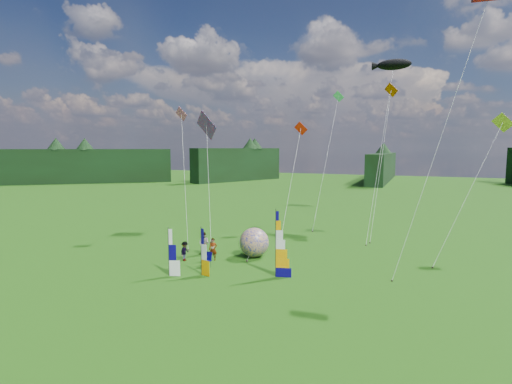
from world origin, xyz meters
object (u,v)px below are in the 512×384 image
at_px(bol_inflatable, 254,242).
at_px(spectator_b, 204,244).
at_px(side_banner_far, 169,253).
at_px(camp_chair, 206,260).
at_px(spectator_a, 213,249).
at_px(spectator_c, 185,251).
at_px(side_banner_left, 201,252).
at_px(feather_banner_main, 276,244).
at_px(spectator_d, 255,242).
at_px(kite_whale, 382,135).

xyz_separation_m(bol_inflatable, spectator_b, (-3.94, -1.03, -0.23)).
height_order(side_banner_far, camp_chair, side_banner_far).
height_order(spectator_a, spectator_c, spectator_a).
distance_m(side_banner_left, spectator_b, 5.18).
distance_m(feather_banner_main, side_banner_far, 7.20).
xyz_separation_m(bol_inflatable, spectator_d, (-0.46, 1.27, -0.25)).
distance_m(spectator_b, spectator_d, 4.18).
relative_size(feather_banner_main, side_banner_far, 1.38).
xyz_separation_m(feather_banner_main, spectator_b, (-7.19, 2.95, -1.29)).
bearing_deg(kite_whale, feather_banner_main, -104.77).
relative_size(spectator_a, spectator_c, 1.15).
height_order(feather_banner_main, spectator_c, feather_banner_main).
relative_size(bol_inflatable, camp_chair, 2.15).
bearing_deg(side_banner_left, kite_whale, 75.08).
height_order(spectator_a, camp_chair, spectator_a).
relative_size(side_banner_left, spectator_d, 1.77).
bearing_deg(feather_banner_main, spectator_c, 159.52).
distance_m(side_banner_far, kite_whale, 24.54).
bearing_deg(bol_inflatable, side_banner_left, -105.35).
relative_size(bol_inflatable, kite_whale, 0.12).
height_order(feather_banner_main, side_banner_left, feather_banner_main).
relative_size(side_banner_far, spectator_c, 2.16).
distance_m(spectator_d, camp_chair, 5.40).
distance_m(side_banner_left, camp_chair, 2.11).
xyz_separation_m(spectator_d, camp_chair, (-1.69, -5.12, -0.37)).
xyz_separation_m(side_banner_far, kite_whale, (11.60, 20.00, 8.22)).
height_order(feather_banner_main, spectator_a, feather_banner_main).
distance_m(spectator_b, camp_chair, 3.37).
relative_size(spectator_c, spectator_d, 0.82).
relative_size(feather_banner_main, spectator_d, 2.44).
bearing_deg(bol_inflatable, spectator_d, 109.82).
distance_m(feather_banner_main, bol_inflatable, 5.25).
relative_size(side_banner_left, spectator_b, 1.73).
height_order(spectator_b, kite_whale, kite_whale).
bearing_deg(side_banner_far, feather_banner_main, 2.41).
bearing_deg(spectator_a, bol_inflatable, 20.01).
xyz_separation_m(feather_banner_main, camp_chair, (-5.39, 0.14, -1.69)).
xyz_separation_m(spectator_b, spectator_d, (3.49, 2.30, -0.02)).
distance_m(side_banner_far, spectator_b, 5.63).
bearing_deg(spectator_c, spectator_b, -15.65).
bearing_deg(kite_whale, spectator_c, -126.48).
xyz_separation_m(spectator_d, kite_whale, (8.62, 12.14, 8.92)).
distance_m(spectator_a, spectator_b, 1.78).
bearing_deg(kite_whale, camp_chair, -119.84).
xyz_separation_m(spectator_a, spectator_b, (-1.41, 1.08, 0.07)).
bearing_deg(camp_chair, side_banner_far, -105.47).
height_order(side_banner_far, spectator_d, side_banner_far).
relative_size(side_banner_left, kite_whale, 0.16).
height_order(side_banner_left, side_banner_far, side_banner_far).
relative_size(feather_banner_main, spectator_c, 2.97).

